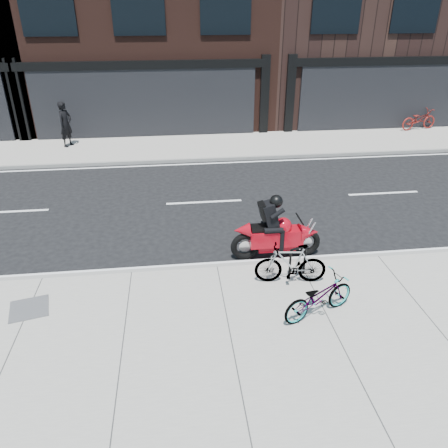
{
  "coord_description": "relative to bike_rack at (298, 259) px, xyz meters",
  "views": [
    {
      "loc": [
        -0.87,
        -10.67,
        5.78
      ],
      "look_at": [
        0.25,
        -1.31,
        0.9
      ],
      "focal_mm": 35.0,
      "sensor_mm": 36.0,
      "label": 1
    }
  ],
  "objects": [
    {
      "name": "sidewalk_near",
      "position": [
        -1.76,
        -2.4,
        -0.52
      ],
      "size": [
        60.0,
        6.0,
        0.13
      ],
      "primitive_type": "cube",
      "color": "gray",
      "rests_on": "ground"
    },
    {
      "name": "bike_rack",
      "position": [
        0.0,
        0.0,
        0.0
      ],
      "size": [
        0.43,
        0.2,
        0.77
      ],
      "rotation": [
        0.0,
        0.0,
        0.37
      ],
      "color": "black",
      "rests_on": "sidewalk_near"
    },
    {
      "name": "sidewalk_far",
      "position": [
        -1.76,
        10.35,
        -0.52
      ],
      "size": [
        60.0,
        3.5,
        0.13
      ],
      "primitive_type": "cube",
      "color": "gray",
      "rests_on": "ground"
    },
    {
      "name": "bicycle_rear",
      "position": [
        -0.22,
        -0.2,
        0.02
      ],
      "size": [
        1.62,
        0.63,
        0.95
      ],
      "primitive_type": "imported",
      "rotation": [
        0.0,
        0.0,
        4.59
      ],
      "color": "gray",
      "rests_on": "sidewalk_near"
    },
    {
      "name": "bicycle_front",
      "position": [
        0.05,
        -1.38,
        -0.02
      ],
      "size": [
        1.74,
        1.15,
        0.86
      ],
      "primitive_type": "imported",
      "rotation": [
        0.0,
        0.0,
        1.96
      ],
      "color": "gray",
      "rests_on": "sidewalk_near"
    },
    {
      "name": "utility_grate",
      "position": [
        -5.75,
        -0.52,
        -0.44
      ],
      "size": [
        0.9,
        0.9,
        0.02
      ],
      "primitive_type": "cube",
      "rotation": [
        0.0,
        0.0,
        0.23
      ],
      "color": "#474749",
      "rests_on": "sidewalk_near"
    },
    {
      "name": "pedestrian",
      "position": [
        -7.11,
        10.87,
        0.49
      ],
      "size": [
        0.72,
        0.82,
        1.88
      ],
      "primitive_type": "imported",
      "rotation": [
        0.0,
        0.0,
        1.09
      ],
      "color": "black",
      "rests_on": "sidewalk_far"
    },
    {
      "name": "motorcycle",
      "position": [
        -0.14,
        1.1,
        0.11
      ],
      "size": [
        2.27,
        0.48,
        1.7
      ],
      "rotation": [
        0.0,
        0.0,
        0.0
      ],
      "color": "black",
      "rests_on": "ground"
    },
    {
      "name": "bicycle_far",
      "position": [
        9.17,
        11.6,
        0.04
      ],
      "size": [
        1.97,
        1.03,
        0.98
      ],
      "primitive_type": "imported",
      "rotation": [
        0.0,
        0.0,
        1.78
      ],
      "color": "maroon",
      "rests_on": "sidewalk_far"
    },
    {
      "name": "ground",
      "position": [
        -1.76,
        2.6,
        -0.58
      ],
      "size": [
        120.0,
        120.0,
        0.0
      ],
      "primitive_type": "plane",
      "color": "black",
      "rests_on": "ground"
    }
  ]
}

